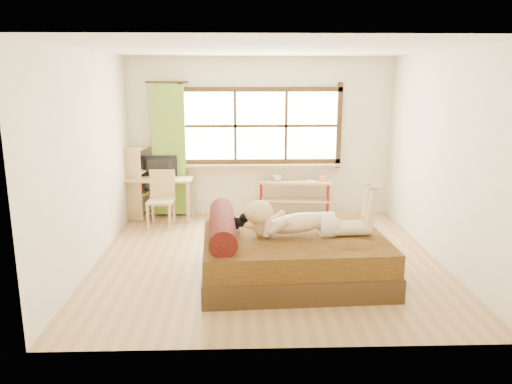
{
  "coord_description": "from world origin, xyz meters",
  "views": [
    {
      "loc": [
        -0.35,
        -6.27,
        2.38
      ],
      "look_at": [
        -0.14,
        0.2,
        0.87
      ],
      "focal_mm": 35.0,
      "sensor_mm": 36.0,
      "label": 1
    }
  ],
  "objects_px": {
    "bed": "(288,254)",
    "pipe_shelf": "(295,190)",
    "woman": "(307,209)",
    "desk": "(158,183)",
    "chair": "(161,195)",
    "kitten": "(233,222)",
    "bookshelf": "(139,181)"
  },
  "relations": [
    {
      "from": "woman",
      "to": "pipe_shelf",
      "type": "height_order",
      "value": "woman"
    },
    {
      "from": "kitten",
      "to": "pipe_shelf",
      "type": "distance_m",
      "value": 2.79
    },
    {
      "from": "bed",
      "to": "bookshelf",
      "type": "xyz_separation_m",
      "value": [
        -2.3,
        2.7,
        0.34
      ]
    },
    {
      "from": "woman",
      "to": "bookshelf",
      "type": "distance_m",
      "value": 3.72
    },
    {
      "from": "bed",
      "to": "pipe_shelf",
      "type": "relative_size",
      "value": 1.75
    },
    {
      "from": "kitten",
      "to": "chair",
      "type": "xyz_separation_m",
      "value": [
        -1.18,
        2.09,
        -0.17
      ]
    },
    {
      "from": "woman",
      "to": "chair",
      "type": "bearing_deg",
      "value": 129.65
    },
    {
      "from": "woman",
      "to": "kitten",
      "type": "xyz_separation_m",
      "value": [
        -0.87,
        0.15,
        -0.19
      ]
    },
    {
      "from": "desk",
      "to": "pipe_shelf",
      "type": "bearing_deg",
      "value": 6.38
    },
    {
      "from": "bed",
      "to": "woman",
      "type": "relative_size",
      "value": 1.48
    },
    {
      "from": "woman",
      "to": "kitten",
      "type": "bearing_deg",
      "value": 167.44
    },
    {
      "from": "bed",
      "to": "bookshelf",
      "type": "distance_m",
      "value": 3.56
    },
    {
      "from": "desk",
      "to": "chair",
      "type": "relative_size",
      "value": 1.31
    },
    {
      "from": "kitten",
      "to": "desk",
      "type": "distance_m",
      "value": 2.78
    },
    {
      "from": "woman",
      "to": "pipe_shelf",
      "type": "xyz_separation_m",
      "value": [
        0.17,
        2.73,
        -0.4
      ]
    },
    {
      "from": "desk",
      "to": "chair",
      "type": "bearing_deg",
      "value": -70.59
    },
    {
      "from": "kitten",
      "to": "woman",
      "type": "bearing_deg",
      "value": -12.56
    },
    {
      "from": "bed",
      "to": "kitten",
      "type": "height_order",
      "value": "bed"
    },
    {
      "from": "bed",
      "to": "pipe_shelf",
      "type": "height_order",
      "value": "bed"
    },
    {
      "from": "bookshelf",
      "to": "woman",
      "type": "bearing_deg",
      "value": -35.49
    },
    {
      "from": "woman",
      "to": "desk",
      "type": "xyz_separation_m",
      "value": [
        -2.15,
        2.61,
        -0.24
      ]
    },
    {
      "from": "bookshelf",
      "to": "desk",
      "type": "bearing_deg",
      "value": -9.3
    },
    {
      "from": "desk",
      "to": "bookshelf",
      "type": "relative_size",
      "value": 0.96
    },
    {
      "from": "desk",
      "to": "pipe_shelf",
      "type": "distance_m",
      "value": 2.33
    },
    {
      "from": "kitten",
      "to": "bookshelf",
      "type": "height_order",
      "value": "bookshelf"
    },
    {
      "from": "bed",
      "to": "desk",
      "type": "xyz_separation_m",
      "value": [
        -1.95,
        2.56,
        0.33
      ]
    },
    {
      "from": "bed",
      "to": "woman",
      "type": "bearing_deg",
      "value": -15.88
    },
    {
      "from": "bed",
      "to": "desk",
      "type": "bearing_deg",
      "value": 124.51
    },
    {
      "from": "desk",
      "to": "bookshelf",
      "type": "distance_m",
      "value": 0.37
    },
    {
      "from": "pipe_shelf",
      "to": "kitten",
      "type": "bearing_deg",
      "value": -104.95
    },
    {
      "from": "kitten",
      "to": "bookshelf",
      "type": "distance_m",
      "value": 3.07
    },
    {
      "from": "kitten",
      "to": "pipe_shelf",
      "type": "xyz_separation_m",
      "value": [
        1.04,
        2.58,
        -0.21
      ]
    }
  ]
}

